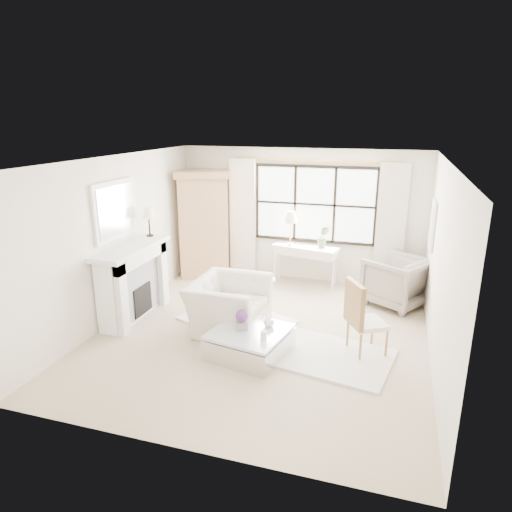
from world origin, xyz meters
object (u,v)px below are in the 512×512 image
Objects in this scene: console_table at (305,265)px; coffee_table at (250,343)px; armoire at (204,223)px; club_armchair at (229,305)px.

console_table reaches higher than coffee_table.
armoire is 1.64× the size of console_table.
console_table is (2.16, 0.08, -0.74)m from armoire.
armoire is 3.74m from coffee_table.
club_armchair reaches higher than coffee_table.
console_table is 1.09× the size of club_armchair.
console_table is 3.12m from coffee_table.
armoire is 1.91× the size of coffee_table.
armoire is 2.28m from console_table.
console_table is at bearing -18.21° from armoire.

